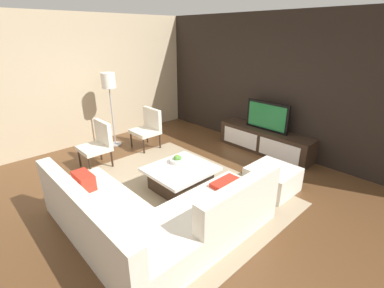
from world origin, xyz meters
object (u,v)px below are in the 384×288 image
(media_console, at_px, (264,141))
(ottoman, at_px, (272,179))
(accent_chair_near, at_px, (98,142))
(sectional_couch, at_px, (152,217))
(floor_lamp, at_px, (109,86))
(accent_chair_far, at_px, (148,126))
(fruit_bowl, at_px, (178,160))
(coffee_table, at_px, (181,178))
(television, at_px, (267,116))

(media_console, xyz_separation_m, ottoman, (0.96, -1.25, -0.05))
(accent_chair_near, bearing_deg, sectional_couch, -16.92)
(floor_lamp, xyz_separation_m, accent_chair_far, (0.64, 0.50, -0.86))
(fruit_bowl, bearing_deg, ottoman, 37.55)
(coffee_table, distance_m, fruit_bowl, 0.31)
(television, distance_m, sectional_couch, 3.38)
(media_console, distance_m, fruit_bowl, 2.23)
(sectional_couch, height_order, ottoman, sectional_couch)
(television, distance_m, accent_chair_far, 2.55)
(media_console, distance_m, sectional_couch, 3.34)
(accent_chair_near, distance_m, fruit_bowl, 1.67)
(media_console, height_order, television, television)
(floor_lamp, bearing_deg, television, 39.69)
(media_console, bearing_deg, floor_lamp, -140.32)
(sectional_couch, xyz_separation_m, fruit_bowl, (-0.78, 1.10, 0.16))
(floor_lamp, bearing_deg, sectional_couch, -20.77)
(ottoman, relative_size, accent_chair_far, 0.80)
(accent_chair_near, bearing_deg, television, 51.49)
(floor_lamp, xyz_separation_m, fruit_bowl, (2.30, -0.06, -0.92))
(coffee_table, bearing_deg, television, 87.51)
(accent_chair_near, xyz_separation_m, fruit_bowl, (1.54, 0.66, -0.05))
(accent_chair_near, distance_m, accent_chair_far, 1.23)
(floor_lamp, xyz_separation_m, ottoman, (3.53, 0.89, -1.15))
(television, bearing_deg, accent_chair_far, -139.86)
(sectional_couch, relative_size, accent_chair_far, 2.72)
(coffee_table, bearing_deg, media_console, 87.51)
(sectional_couch, bearing_deg, floor_lamp, 159.23)
(media_console, bearing_deg, ottoman, -52.47)
(accent_chair_near, bearing_deg, ottoman, 24.04)
(television, bearing_deg, floor_lamp, -140.31)
(ottoman, bearing_deg, sectional_couch, -102.65)
(floor_lamp, relative_size, accent_chair_far, 1.87)
(sectional_couch, distance_m, fruit_bowl, 1.36)
(accent_chair_near, relative_size, accent_chair_far, 1.00)
(media_console, relative_size, ottoman, 2.94)
(fruit_bowl, bearing_deg, television, 82.77)
(television, distance_m, coffee_table, 2.38)
(television, distance_m, ottoman, 1.69)
(media_console, height_order, floor_lamp, floor_lamp)
(coffee_table, distance_m, accent_chair_near, 1.83)
(sectional_couch, bearing_deg, media_console, 98.59)
(coffee_table, bearing_deg, fruit_bowl, 152.03)
(ottoman, bearing_deg, floor_lamp, -165.90)
(television, height_order, accent_chair_far, television)
(coffee_table, bearing_deg, ottoman, 44.67)
(floor_lamp, relative_size, fruit_bowl, 5.81)
(floor_lamp, height_order, fruit_bowl, floor_lamp)
(accent_chair_near, bearing_deg, fruit_bowl, 17.15)
(coffee_table, relative_size, ottoman, 1.44)
(sectional_couch, xyz_separation_m, ottoman, (0.46, 2.05, -0.08))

